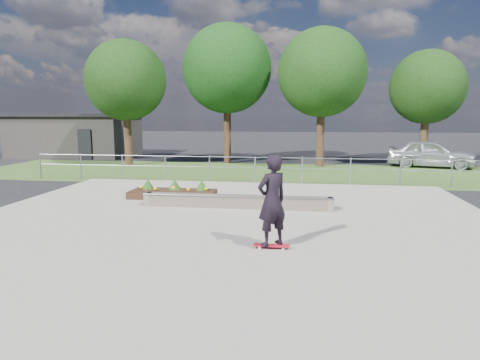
{
  "coord_description": "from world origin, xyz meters",
  "views": [
    {
      "loc": [
        1.93,
        -10.64,
        3.02
      ],
      "look_at": [
        0.2,
        1.5,
        1.1
      ],
      "focal_mm": 32.0,
      "sensor_mm": 36.0,
      "label": 1
    }
  ],
  "objects_px": {
    "planter_bed": "(173,192)",
    "skateboarder": "(272,201)",
    "grind_ledge": "(237,201)",
    "parked_car": "(431,154)"
  },
  "relations": [
    {
      "from": "parked_car",
      "to": "skateboarder",
      "type": "bearing_deg",
      "value": 169.48
    },
    {
      "from": "planter_bed",
      "to": "skateboarder",
      "type": "relative_size",
      "value": 1.43
    },
    {
      "from": "planter_bed",
      "to": "grind_ledge",
      "type": "bearing_deg",
      "value": -28.93
    },
    {
      "from": "grind_ledge",
      "to": "skateboarder",
      "type": "bearing_deg",
      "value": -70.83
    },
    {
      "from": "grind_ledge",
      "to": "skateboarder",
      "type": "distance_m",
      "value": 4.29
    },
    {
      "from": "skateboarder",
      "to": "parked_car",
      "type": "xyz_separation_m",
      "value": [
        7.82,
        16.03,
        -0.36
      ]
    },
    {
      "from": "grind_ledge",
      "to": "planter_bed",
      "type": "bearing_deg",
      "value": 151.07
    },
    {
      "from": "grind_ledge",
      "to": "planter_bed",
      "type": "relative_size",
      "value": 2.0
    },
    {
      "from": "planter_bed",
      "to": "parked_car",
      "type": "relative_size",
      "value": 0.65
    },
    {
      "from": "planter_bed",
      "to": "parked_car",
      "type": "distance_m",
      "value": 15.85
    }
  ]
}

